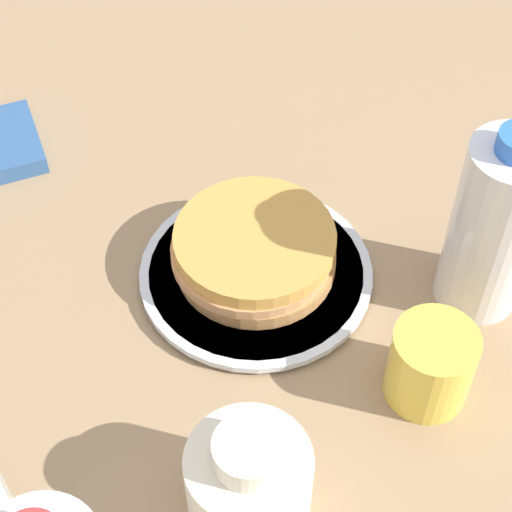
{
  "coord_description": "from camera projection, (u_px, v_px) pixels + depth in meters",
  "views": [
    {
      "loc": [
        0.35,
        -0.34,
        0.65
      ],
      "look_at": [
        -0.01,
        0.03,
        0.03
      ],
      "focal_mm": 60.0,
      "sensor_mm": 36.0,
      "label": 1
    }
  ],
  "objects": [
    {
      "name": "juice_glass",
      "position": [
        431.0,
        365.0,
        0.72
      ],
      "size": [
        0.07,
        0.07,
        0.08
      ],
      "color": "yellow",
      "rests_on": "ground_plane"
    },
    {
      "name": "cream_jug",
      "position": [
        249.0,
        484.0,
        0.64
      ],
      "size": [
        0.1,
        0.1,
        0.11
      ],
      "color": "beige",
      "rests_on": "ground_plane"
    },
    {
      "name": "plate",
      "position": [
        256.0,
        273.0,
        0.82
      ],
      "size": [
        0.22,
        0.22,
        0.01
      ],
      "color": "silver",
      "rests_on": "ground_plane"
    },
    {
      "name": "water_bottle_mid",
      "position": [
        495.0,
        227.0,
        0.74
      ],
      "size": [
        0.08,
        0.08,
        0.2
      ],
      "color": "white",
      "rests_on": "ground_plane"
    },
    {
      "name": "ground_plane",
      "position": [
        239.0,
        298.0,
        0.81
      ],
      "size": [
        4.0,
        4.0,
        0.0
      ],
      "primitive_type": "plane",
      "color": "#9E7F5B"
    },
    {
      "name": "pancake_stack",
      "position": [
        254.0,
        250.0,
        0.81
      ],
      "size": [
        0.16,
        0.16,
        0.04
      ],
      "color": "#B9814A",
      "rests_on": "plate"
    }
  ]
}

